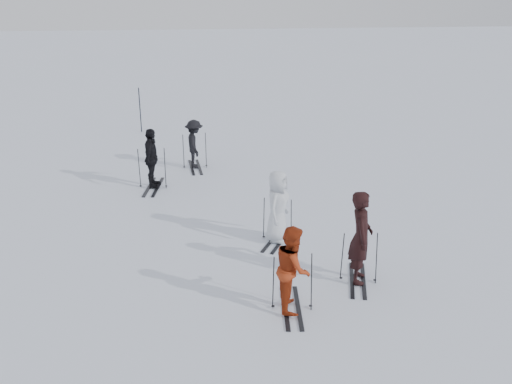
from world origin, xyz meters
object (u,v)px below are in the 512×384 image
(skier_red, at_px, (293,269))
(skier_grey, at_px, (278,207))
(piste_marker, at_px, (140,110))
(skier_uphill_left, at_px, (152,159))
(skier_near_dark, at_px, (361,238))
(skier_uphill_far, at_px, (194,145))

(skier_red, height_order, skier_grey, skier_grey)
(piste_marker, bearing_deg, skier_uphill_left, -82.93)
(skier_red, height_order, skier_uphill_left, skier_uphill_left)
(skier_grey, relative_size, piste_marker, 0.96)
(skier_near_dark, xyz_separation_m, skier_uphill_far, (-3.27, 7.99, -0.19))
(skier_grey, bearing_deg, skier_near_dark, -119.58)
(skier_red, height_order, piste_marker, piste_marker)
(skier_near_dark, relative_size, skier_red, 1.17)
(skier_uphill_left, bearing_deg, skier_grey, -134.32)
(skier_grey, xyz_separation_m, piste_marker, (-4.00, 10.84, 0.04))
(skier_grey, relative_size, skier_uphill_left, 0.97)
(skier_red, relative_size, skier_uphill_left, 0.94)
(skier_red, xyz_separation_m, skier_uphill_far, (-1.71, 8.87, -0.05))
(skier_red, height_order, skier_uphill_far, skier_red)
(skier_uphill_far, bearing_deg, skier_grey, -166.83)
(skier_grey, distance_m, skier_uphill_left, 5.17)
(skier_grey, bearing_deg, piste_marker, 47.53)
(skier_near_dark, xyz_separation_m, skier_red, (-1.55, -0.88, -0.14))
(skier_near_dark, relative_size, skier_grey, 1.13)
(skier_near_dark, xyz_separation_m, skier_uphill_left, (-4.55, 6.21, -0.09))
(skier_near_dark, relative_size, skier_uphill_far, 1.24)
(skier_uphill_left, xyz_separation_m, piste_marker, (-0.84, 6.75, 0.01))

